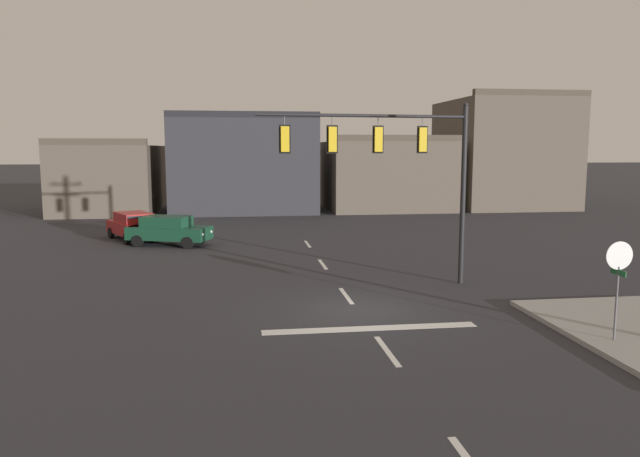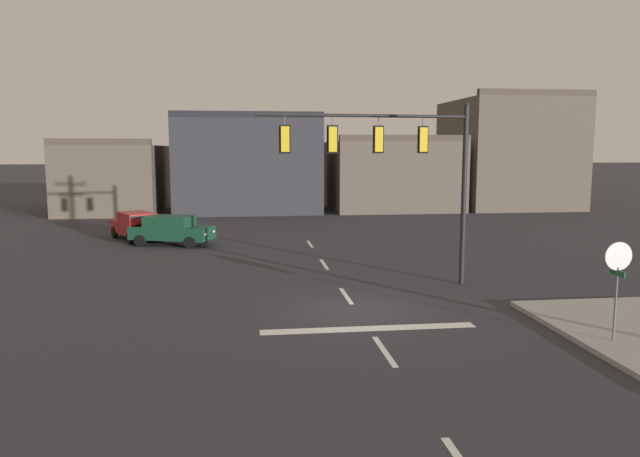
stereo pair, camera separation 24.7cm
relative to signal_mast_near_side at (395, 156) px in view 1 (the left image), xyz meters
The scene contains 8 objects.
ground_plane 6.26m from the signal_mast_near_side, 122.81° to the right, with size 400.00×400.00×0.00m, color #2B2B30.
stop_bar_paint 7.48m from the signal_mast_near_side, 111.60° to the right, with size 6.40×0.50×0.01m, color silver.
lane_centreline 5.52m from the signal_mast_near_side, 150.03° to the right, with size 0.16×26.40×0.01m.
signal_mast_near_side is the anchor object (origin of this frame).
stop_sign 9.06m from the signal_mast_near_side, 61.36° to the right, with size 0.76×0.64×2.83m.
car_lot_nearside 18.59m from the signal_mast_near_side, 131.00° to the left, with size 3.64×4.73×1.61m.
car_lot_middle 15.47m from the signal_mast_near_side, 130.27° to the left, with size 4.75×3.20×1.61m.
building_row 30.73m from the signal_mast_near_side, 83.70° to the left, with size 43.49×13.58×10.06m.
Camera 1 is at (-3.81, -18.80, 5.25)m, focal length 33.74 mm.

